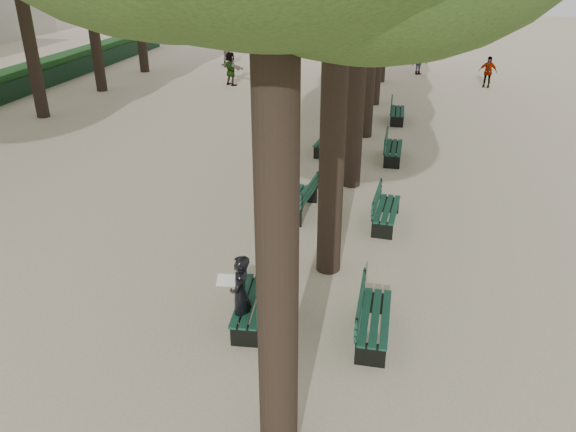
# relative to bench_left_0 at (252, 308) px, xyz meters

# --- Properties ---
(ground) EXTENTS (120.00, 120.00, 0.00)m
(ground) POSITION_rel_bench_left_0_xyz_m (-0.37, -0.82, -0.27)
(ground) COLOR #C4B294
(ground) RESTS_ON ground
(bench_left_0) EXTENTS (0.72, 1.84, 0.92)m
(bench_left_0) POSITION_rel_bench_left_0_xyz_m (0.00, 0.00, 0.00)
(bench_left_0) COLOR black
(bench_left_0) RESTS_ON ground
(bench_left_1) EXTENTS (0.74, 1.85, 0.92)m
(bench_left_1) POSITION_rel_bench_left_0_xyz_m (-0.00, 4.89, 0.00)
(bench_left_1) COLOR black
(bench_left_1) RESTS_ON ground
(bench_left_2) EXTENTS (0.79, 1.86, 0.92)m
(bench_left_2) POSITION_rel_bench_left_0_xyz_m (-0.00, 10.04, 0.00)
(bench_left_2) COLOR black
(bench_left_2) RESTS_ON ground
(bench_left_3) EXTENTS (0.75, 1.85, 0.92)m
(bench_left_3) POSITION_rel_bench_left_0_xyz_m (-0.00, 15.11, 0.00)
(bench_left_3) COLOR black
(bench_left_3) RESTS_ON ground
(bench_right_0) EXTENTS (0.57, 1.80, 0.92)m
(bench_right_0) POSITION_rel_bench_left_0_xyz_m (2.27, -0.07, 0.00)
(bench_right_0) COLOR black
(bench_right_0) RESTS_ON ground
(bench_right_1) EXTENTS (0.69, 1.83, 0.92)m
(bench_right_1) POSITION_rel_bench_left_0_xyz_m (2.27, 4.64, 0.00)
(bench_right_1) COLOR black
(bench_right_1) RESTS_ON ground
(bench_right_2) EXTENTS (0.59, 1.81, 0.92)m
(bench_right_2) POSITION_rel_bench_left_0_xyz_m (2.27, 9.62, 0.00)
(bench_right_2) COLOR black
(bench_right_2) RESTS_ON ground
(bench_right_3) EXTENTS (0.60, 1.81, 0.92)m
(bench_right_3) POSITION_rel_bench_left_0_xyz_m (2.27, 14.41, 0.00)
(bench_right_3) COLOR black
(bench_right_3) RESTS_ON ground
(man_with_map) EXTENTS (0.61, 0.64, 1.56)m
(man_with_map) POSITION_rel_bench_left_0_xyz_m (-0.12, -0.34, 0.51)
(man_with_map) COLOR black
(man_with_map) RESTS_ON ground
(pedestrian_d) EXTENTS (0.56, 0.94, 1.81)m
(pedestrian_d) POSITION_rel_bench_left_0_xyz_m (-5.38, 27.19, 0.63)
(pedestrian_d) COLOR #262628
(pedestrian_d) RESTS_ON ground
(pedestrian_b) EXTENTS (1.04, 0.96, 1.68)m
(pedestrian_b) POSITION_rel_bench_left_0_xyz_m (3.17, 24.55, 0.57)
(pedestrian_b) COLOR #262628
(pedestrian_b) RESTS_ON ground
(pedestrian_a) EXTENTS (0.83, 0.46, 1.62)m
(pedestrian_a) POSITION_rel_bench_left_0_xyz_m (-8.21, 24.86, 0.54)
(pedestrian_a) COLOR #262628
(pedestrian_a) RESTS_ON ground
(pedestrian_e) EXTENTS (1.48, 1.15, 1.68)m
(pedestrian_e) POSITION_rel_bench_left_0_xyz_m (-6.40, 19.73, 0.57)
(pedestrian_e) COLOR #262628
(pedestrian_e) RESTS_ON ground
(pedestrian_c) EXTENTS (0.95, 0.49, 1.55)m
(pedestrian_c) POSITION_rel_bench_left_0_xyz_m (6.55, 21.90, 0.50)
(pedestrian_c) COLOR #262628
(pedestrian_c) RESTS_ON ground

